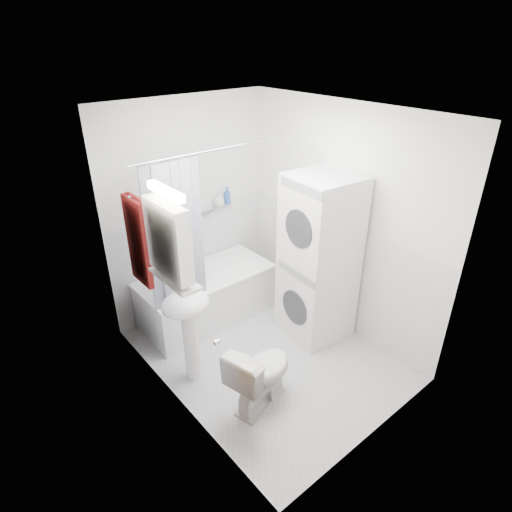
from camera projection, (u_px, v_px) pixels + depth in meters
floor at (266, 354)px, 4.40m from camera, size 2.60×2.60×0.00m
room_walls at (267, 221)px, 3.71m from camera, size 2.60×2.60×2.60m
wainscot at (247, 293)px, 4.32m from camera, size 1.98×2.58×2.58m
door at (217, 342)px, 3.02m from camera, size 0.05×2.00×2.00m
bathtub at (207, 294)px, 4.83m from camera, size 1.49×0.71×0.57m
tub_spout at (202, 233)px, 4.90m from camera, size 0.04×0.12×0.04m
curtain_rod at (215, 150)px, 3.84m from camera, size 1.67×0.02×0.02m
shower_curtain at (177, 239)px, 3.93m from camera, size 0.55×0.02×1.45m
sink at (187, 317)px, 3.78m from camera, size 0.44×0.37×1.04m
medicine_cabinet at (169, 238)px, 3.23m from camera, size 0.13×0.50×0.71m
shelf at (175, 279)px, 3.41m from camera, size 0.18×0.54×0.02m
shower_caddy at (205, 211)px, 4.80m from camera, size 0.22×0.06×0.02m
towel at (138, 240)px, 3.64m from camera, size 0.07×0.34×0.81m
washer_dryer at (319, 259)px, 4.35m from camera, size 0.69×0.68×1.77m
toilet at (261, 374)px, 3.69m from camera, size 0.73×0.51×0.65m
soap_pump at (187, 290)px, 3.73m from camera, size 0.08×0.17×0.08m
shelf_bottle at (184, 281)px, 3.28m from camera, size 0.07×0.18×0.07m
shelf_cup at (166, 266)px, 3.46m from camera, size 0.10×0.09×0.10m
shampoo_a at (219, 201)px, 4.87m from camera, size 0.13×0.17×0.13m
shampoo_b at (227, 201)px, 4.95m from camera, size 0.08×0.21×0.08m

